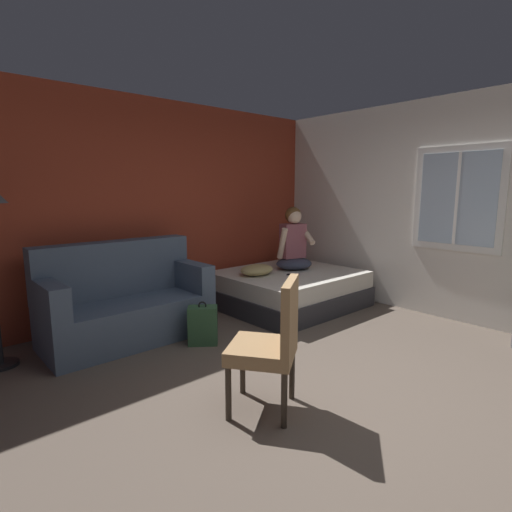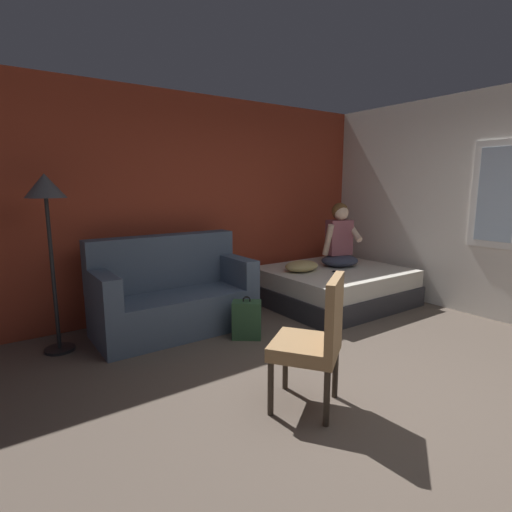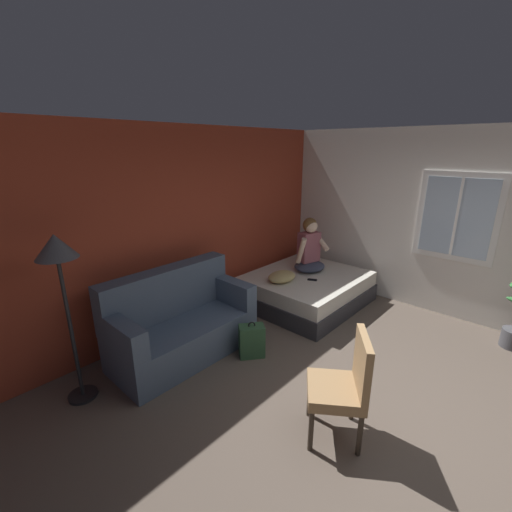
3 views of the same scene
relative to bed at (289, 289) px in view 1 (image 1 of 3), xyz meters
name	(u,v)px [view 1 (image 1 of 3)]	position (x,y,z in m)	size (l,w,h in m)	color
ground_plane	(357,404)	(-1.48, -2.13, -0.24)	(40.00, 40.00, 0.00)	brown
wall_back_accent	(153,209)	(-1.48, 0.99, 1.11)	(10.10, 0.16, 2.70)	#993823
wall_side_with_window	(496,211)	(1.14, -2.12, 1.12)	(0.19, 7.47, 2.70)	silver
bed	(289,289)	(0.00, 0.00, 0.00)	(1.80, 1.58, 0.48)	#2D2D33
couch	(125,303)	(-2.20, 0.32, 0.16)	(1.70, 0.82, 1.04)	#47566B
side_chair	(272,341)	(-2.02, -1.76, 0.30)	(0.64, 0.64, 0.98)	#382D23
person_seated	(293,244)	(0.18, 0.09, 0.60)	(0.62, 0.56, 0.88)	#383D51
backpack	(203,326)	(-1.67, -0.36, -0.04)	(0.35, 0.35, 0.46)	#2D5133
throw_pillow	(257,270)	(-0.47, 0.13, 0.31)	(0.48, 0.36, 0.14)	tan
cell_phone	(292,275)	(-0.13, -0.19, 0.25)	(0.07, 0.14, 0.01)	black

